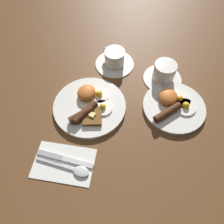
% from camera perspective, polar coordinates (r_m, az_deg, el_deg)
% --- Properties ---
extents(ground_plane, '(3.00, 3.00, 0.00)m').
position_cam_1_polar(ground_plane, '(0.83, -5.81, 1.22)').
color(ground_plane, brown).
extents(breakfast_plate_near, '(0.27, 0.27, 0.05)m').
position_cam_1_polar(breakfast_plate_near, '(0.81, -5.92, 1.70)').
color(breakfast_plate_near, white).
rests_on(breakfast_plate_near, ground_plane).
extents(breakfast_plate_far, '(0.23, 0.23, 0.05)m').
position_cam_1_polar(breakfast_plate_far, '(0.84, 15.73, 1.66)').
color(breakfast_plate_far, white).
rests_on(breakfast_plate_far, ground_plane).
extents(teacup_near, '(0.16, 0.16, 0.07)m').
position_cam_1_polar(teacup_near, '(0.94, 0.63, 13.61)').
color(teacup_near, white).
rests_on(teacup_near, ground_plane).
extents(teacup_far, '(0.16, 0.16, 0.08)m').
position_cam_1_polar(teacup_far, '(0.90, 13.39, 9.81)').
color(teacup_far, white).
rests_on(teacup_far, ground_plane).
extents(napkin, '(0.15, 0.21, 0.01)m').
position_cam_1_polar(napkin, '(0.74, -12.46, -12.87)').
color(napkin, white).
rests_on(napkin, ground_plane).
extents(knife, '(0.02, 0.19, 0.01)m').
position_cam_1_polar(knife, '(0.74, -12.98, -11.67)').
color(knife, silver).
rests_on(knife, napkin).
extents(spoon, '(0.04, 0.18, 0.01)m').
position_cam_1_polar(spoon, '(0.72, -9.45, -14.71)').
color(spoon, silver).
rests_on(spoon, napkin).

